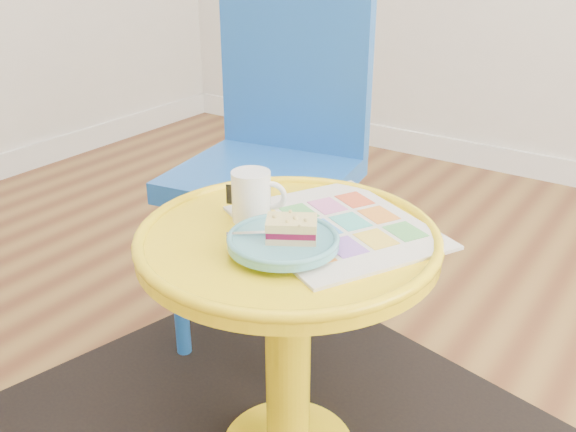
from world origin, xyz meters
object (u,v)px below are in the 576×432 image
Objects in this scene: newspaper at (336,227)px; mug at (252,195)px; plate at (283,242)px; side_table at (288,304)px; chair at (276,148)px.

mug is (-0.16, -0.06, 0.05)m from newspaper.
plate is (-0.03, -0.14, 0.02)m from newspaper.
side_table is 0.61× the size of chair.
side_table is 0.19m from newspaper.
chair is at bearing 97.51° from mug.
plate is at bearing -73.86° from newspaper.
newspaper is 1.85× the size of plate.
newspaper is 3.45× the size of mug.
side_table is at bearing 117.45° from plate.
plate is (0.03, -0.06, 0.18)m from side_table.
chair is 8.87× the size of mug.
newspaper reaches higher than side_table.
plate is at bearing -62.91° from chair.
chair reaches higher than plate.
mug is at bearing 169.83° from side_table.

